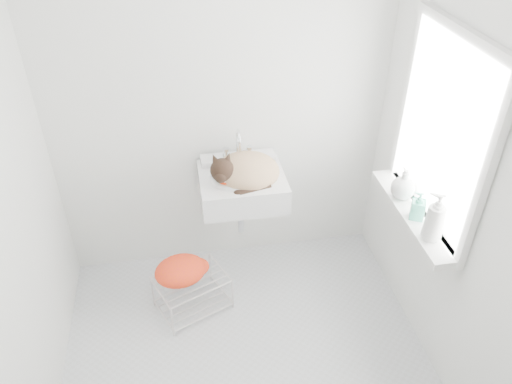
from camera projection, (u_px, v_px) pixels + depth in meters
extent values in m
cube|color=silver|center=(247.00, 357.00, 3.06)|extent=(2.20, 2.00, 0.02)
cube|color=white|center=(220.00, 101.00, 3.14)|extent=(2.20, 0.02, 2.50)
cube|color=white|center=(461.00, 170.00, 2.49)|extent=(0.02, 2.00, 2.50)
cube|color=white|center=(444.00, 133.00, 2.59)|extent=(0.01, 0.80, 1.00)
cube|color=white|center=(441.00, 134.00, 2.59)|extent=(0.04, 0.90, 1.10)
cube|color=white|center=(412.00, 214.00, 2.88)|extent=(0.16, 0.88, 0.04)
cube|color=white|center=(242.00, 175.00, 3.18)|extent=(0.54, 0.47, 0.22)
ellipsoid|color=tan|center=(247.00, 172.00, 3.16)|extent=(0.41, 0.35, 0.21)
sphere|color=black|center=(222.00, 167.00, 3.02)|extent=(0.15, 0.15, 0.15)
torus|color=#C22000|center=(226.00, 173.00, 3.05)|extent=(0.13, 0.13, 0.06)
cube|color=beige|center=(192.00, 291.00, 3.31)|extent=(0.52, 0.45, 0.26)
ellipsoid|color=#DE4900|center=(181.00, 275.00, 3.23)|extent=(0.38, 0.31, 0.14)
imported|color=white|center=(430.00, 238.00, 2.68)|extent=(0.13, 0.13, 0.24)
imported|color=teal|center=(416.00, 218.00, 2.82)|extent=(0.10, 0.10, 0.17)
imported|color=silver|center=(401.00, 197.00, 2.99)|extent=(0.16, 0.16, 0.19)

